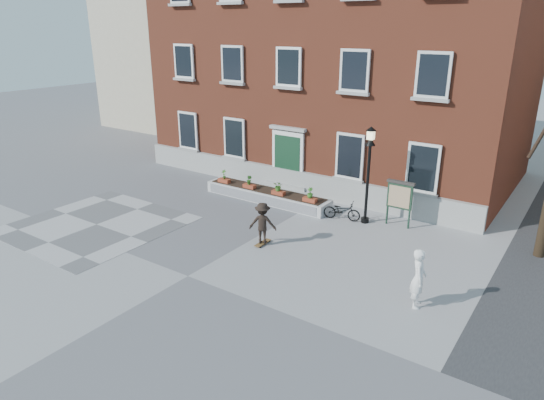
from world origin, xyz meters
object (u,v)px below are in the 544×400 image
Objects in this scene: bystander at (418,278)px; notice_board at (400,196)px; lamp_post at (369,162)px; bicycle at (342,211)px; skateboarder at (263,223)px.

notice_board is at bearing 6.41° from bystander.
bystander is at bearing -52.29° from lamp_post.
bicycle is at bearing -162.47° from lamp_post.
bicycle is at bearing -162.55° from notice_board.
bystander is 1.09× the size of skateboarder.
notice_board reaches higher than bystander.
lamp_post is at bearing 61.79° from skateboarder.
notice_board is 5.61m from skateboarder.
notice_board is at bearing 17.38° from lamp_post.
lamp_post is at bearing -162.62° from notice_board.
bystander is 0.94× the size of notice_board.
lamp_post reaches higher than notice_board.
lamp_post reaches higher than bicycle.
bystander is 0.45× the size of lamp_post.
bicycle is 4.01m from skateboarder.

